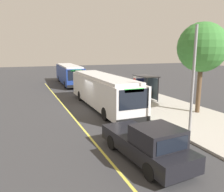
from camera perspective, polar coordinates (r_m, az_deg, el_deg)
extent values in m
plane|color=#38383A|center=(20.48, -5.01, -3.13)|extent=(120.00, 120.00, 0.00)
cube|color=#B7B2A8|center=(22.91, 9.46, -1.49)|extent=(44.00, 6.40, 0.15)
cube|color=#E0D64C|center=(19.97, -11.06, -3.67)|extent=(36.00, 0.14, 0.01)
cube|color=white|center=(20.47, -2.42, 1.34)|extent=(12.27, 2.57, 2.40)
cube|color=silver|center=(20.29, -2.45, 4.95)|extent=(11.29, 2.32, 0.20)
cube|color=black|center=(14.86, 5.62, -0.85)|extent=(0.04, 2.17, 1.34)
cube|color=black|center=(20.89, 0.91, 2.35)|extent=(10.79, 0.06, 1.06)
cube|color=#197259|center=(21.13, 0.90, -1.05)|extent=(11.65, 0.05, 0.28)
cube|color=#26D83F|center=(14.74, 5.68, 1.39)|extent=(0.03, 1.40, 0.24)
cube|color=black|center=(15.21, 5.54, -6.21)|extent=(0.08, 2.50, 0.36)
cylinder|color=black|center=(17.75, 5.31, -3.75)|extent=(1.00, 0.28, 1.00)
cylinder|color=black|center=(16.84, -1.70, -4.53)|extent=(1.00, 0.28, 1.00)
cylinder|color=black|center=(24.45, -2.78, 0.48)|extent=(1.00, 0.28, 1.00)
cylinder|color=black|center=(23.80, -8.03, 0.08)|extent=(1.00, 0.28, 1.00)
cube|color=navy|center=(35.79, -10.78, 5.45)|extent=(12.00, 3.09, 2.40)
cube|color=silver|center=(35.68, -10.86, 7.52)|extent=(11.04, 2.80, 0.20)
cube|color=black|center=(29.90, -9.00, 5.21)|extent=(0.14, 2.17, 1.34)
cube|color=black|center=(35.98, -8.76, 6.00)|extent=(10.46, 0.52, 1.06)
cube|color=yellow|center=(36.12, -8.69, 4.00)|extent=(11.29, 0.55, 0.28)
cube|color=#26D83F|center=(29.84, -9.04, 6.33)|extent=(0.09, 1.40, 0.24)
cube|color=black|center=(30.07, -8.91, 2.46)|extent=(0.19, 2.50, 0.36)
cylinder|color=black|center=(32.52, -7.67, 3.10)|extent=(1.01, 0.33, 1.00)
cylinder|color=black|center=(32.13, -11.71, 2.87)|extent=(1.01, 0.33, 1.00)
cylinder|color=black|center=(39.59, -9.89, 4.50)|extent=(1.01, 0.33, 1.00)
cylinder|color=black|center=(39.27, -13.22, 4.31)|extent=(1.01, 0.33, 1.00)
cube|color=black|center=(11.17, 8.18, -12.15)|extent=(5.55, 2.44, 0.75)
cube|color=black|center=(10.18, 11.41, -9.93)|extent=(2.04, 2.05, 0.80)
cube|color=black|center=(9.53, 15.03, -11.94)|extent=(0.16, 1.60, 0.60)
cylinder|color=black|center=(10.68, 17.64, -15.50)|extent=(0.78, 0.30, 0.76)
cylinder|color=black|center=(9.61, 9.54, -18.27)|extent=(0.78, 0.30, 0.76)
cylinder|color=black|center=(12.98, 7.28, -10.09)|extent=(0.78, 0.30, 0.76)
cylinder|color=black|center=(12.13, 0.08, -11.59)|extent=(0.78, 0.30, 0.76)
cylinder|color=#333338|center=(22.64, 11.56, 1.57)|extent=(0.10, 0.10, 2.40)
cylinder|color=#333338|center=(21.95, 8.73, 1.36)|extent=(0.10, 0.10, 2.40)
cylinder|color=#333338|center=(24.81, 8.23, 2.52)|extent=(0.10, 0.10, 2.40)
cylinder|color=#333338|center=(24.18, 5.57, 2.36)|extent=(0.10, 0.10, 2.40)
cube|color=#333338|center=(23.21, 8.56, 5.00)|extent=(2.90, 1.60, 0.08)
cube|color=#4C606B|center=(23.72, 9.82, 2.07)|extent=(2.47, 0.04, 2.16)
cube|color=navy|center=(24.50, 6.92, 2.33)|extent=(0.06, 1.11, 1.82)
cube|color=brown|center=(23.78, 8.34, 0.30)|extent=(1.60, 0.44, 0.06)
cube|color=brown|center=(23.85, 8.85, 1.01)|extent=(1.60, 0.05, 0.44)
cube|color=#333338|center=(24.43, 7.47, 0.09)|extent=(0.08, 0.40, 0.45)
cube|color=#333338|center=(23.22, 9.22, -0.56)|extent=(0.08, 0.40, 0.45)
cylinder|color=#333338|center=(20.23, 5.74, 1.17)|extent=(0.07, 0.07, 2.80)
cube|color=white|center=(20.06, 5.75, 4.26)|extent=(0.44, 0.03, 0.56)
cube|color=red|center=(20.05, 5.71, 4.26)|extent=(0.40, 0.01, 0.16)
cylinder|color=#282D47|center=(21.12, 7.74, -1.14)|extent=(0.14, 0.14, 0.85)
cylinder|color=#282D47|center=(21.03, 7.32, -1.19)|extent=(0.14, 0.14, 0.85)
cube|color=#265999|center=(20.93, 7.58, 0.80)|extent=(0.24, 0.40, 0.62)
sphere|color=tan|center=(20.86, 7.61, 1.93)|extent=(0.22, 0.22, 0.22)
cylinder|color=brown|center=(19.54, 21.04, 1.55)|extent=(0.36, 0.36, 3.78)
sphere|color=#387A33|center=(19.30, 21.76, 11.34)|extent=(3.85, 3.85, 3.85)
cylinder|color=gray|center=(14.11, 19.74, 3.53)|extent=(0.16, 0.16, 6.40)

